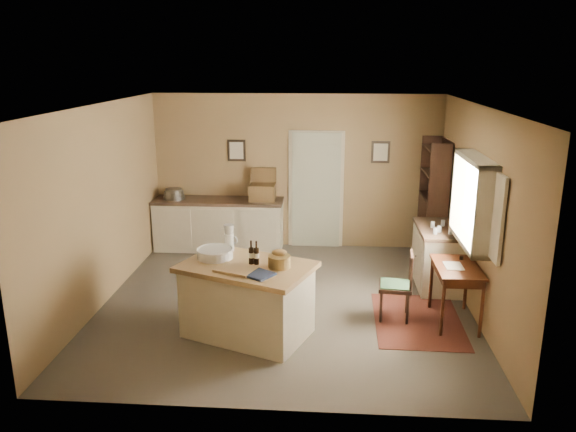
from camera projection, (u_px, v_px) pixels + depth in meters
name	position (u px, v px, depth m)	size (l,w,h in m)	color
ground	(286.00, 302.00, 7.82)	(5.00, 5.00, 0.00)	#62574A
wall_back	(296.00, 172.00, 9.86)	(5.00, 0.10, 2.70)	brown
wall_front	(264.00, 280.00, 5.06)	(5.00, 0.10, 2.70)	brown
wall_left	(103.00, 205.00, 7.63)	(0.10, 5.00, 2.70)	brown
wall_right	(477.00, 212.00, 7.28)	(0.10, 5.00, 2.70)	brown
ceiling	(285.00, 105.00, 7.09)	(5.00, 5.00, 0.00)	silver
door	(316.00, 189.00, 9.88)	(0.97, 0.06, 2.11)	#ADAF93
framed_prints	(308.00, 151.00, 9.72)	(2.82, 0.02, 0.38)	black
window	(476.00, 201.00, 7.04)	(0.25, 1.99, 1.12)	beige
work_island	(247.00, 298.00, 6.79)	(1.77, 1.48, 1.20)	beige
sideboard	(219.00, 222.00, 9.90)	(2.27, 0.64, 1.18)	beige
rug	(417.00, 320.00, 7.27)	(1.10, 1.60, 0.01)	#532516
writing_desk	(457.00, 273.00, 7.06)	(0.54, 0.89, 0.82)	#36170B
desk_chair	(395.00, 286.00, 7.23)	(0.41, 0.41, 0.88)	black
right_cabinet	(438.00, 256.00, 8.28)	(0.63, 1.13, 0.99)	beige
shelving_unit	(436.00, 200.00, 9.31)	(0.34, 0.91, 2.02)	black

